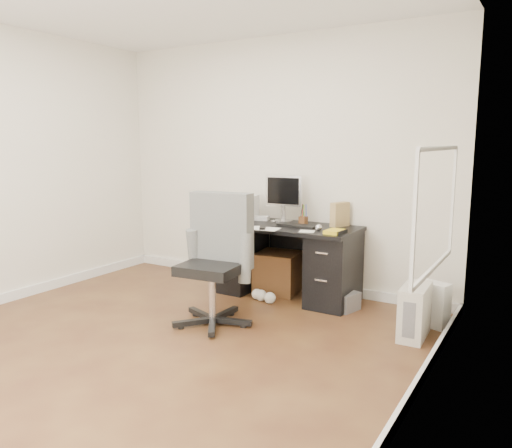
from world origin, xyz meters
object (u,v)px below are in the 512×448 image
at_px(desk, 284,258).
at_px(wicker_basket, 278,272).
at_px(keyboard, 297,226).
at_px(pc_tower, 415,311).
at_px(lcd_monitor, 284,198).
at_px(office_chair, 212,261).

distance_m(desk, wicker_basket, 0.23).
bearing_deg(keyboard, pc_tower, -12.45).
bearing_deg(desk, wicker_basket, 144.75).
bearing_deg(desk, lcd_monitor, 121.44).
distance_m(office_chair, pc_tower, 1.74).
xyz_separation_m(keyboard, pc_tower, (1.28, -0.41, -0.54)).
bearing_deg(pc_tower, office_chair, -160.96).
distance_m(lcd_monitor, keyboard, 0.40).
distance_m(keyboard, pc_tower, 1.45).
bearing_deg(lcd_monitor, wicker_basket, -108.10).
distance_m(lcd_monitor, pc_tower, 1.83).
bearing_deg(desk, keyboard, -10.61).
height_order(pc_tower, wicker_basket, pc_tower).
bearing_deg(pc_tower, wicker_basket, 159.15).
relative_size(keyboard, pc_tower, 0.94).
xyz_separation_m(desk, keyboard, (0.16, -0.03, 0.36)).
height_order(desk, pc_tower, desk).
bearing_deg(office_chair, pc_tower, 15.19).
bearing_deg(office_chair, desk, 75.75).
relative_size(lcd_monitor, wicker_basket, 1.17).
relative_size(lcd_monitor, office_chair, 0.44).
height_order(lcd_monitor, office_chair, lcd_monitor).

